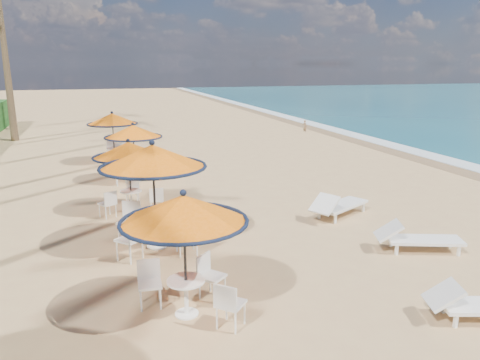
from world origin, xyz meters
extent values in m
plane|color=tan|center=(0.00, 0.00, 0.00)|extent=(160.00, 160.00, 0.00)
cube|color=white|center=(9.30, 10.00, 0.00)|extent=(1.20, 140.00, 0.04)
cube|color=olive|center=(8.40, 10.00, 0.00)|extent=(1.40, 140.00, 0.02)
cylinder|color=black|center=(-4.76, 0.14, 1.10)|extent=(0.05, 0.05, 2.21)
cone|color=orange|center=(-4.76, 0.14, 1.97)|extent=(2.21, 2.21, 0.48)
torus|color=black|center=(-4.76, 0.14, 1.75)|extent=(2.21, 2.21, 0.07)
sphere|color=black|center=(-4.76, 0.14, 2.24)|extent=(0.12, 0.12, 0.12)
cylinder|color=white|center=(-4.76, 0.14, 0.65)|extent=(0.67, 0.67, 0.04)
cylinder|color=white|center=(-4.76, 0.14, 0.34)|extent=(0.08, 0.08, 0.67)
cylinder|color=black|center=(-4.85, 3.49, 1.26)|extent=(0.05, 0.05, 2.52)
cone|color=orange|center=(-4.85, 3.49, 2.25)|extent=(2.52, 2.52, 0.55)
torus|color=black|center=(-4.85, 3.49, 1.99)|extent=(2.52, 2.52, 0.08)
sphere|color=black|center=(-4.85, 3.49, 2.56)|extent=(0.13, 0.13, 0.13)
cylinder|color=white|center=(-4.85, 3.49, 0.75)|extent=(0.77, 0.77, 0.04)
cylinder|color=white|center=(-4.85, 3.49, 0.38)|extent=(0.09, 0.09, 0.77)
cylinder|color=black|center=(-5.20, 6.59, 1.06)|extent=(0.05, 0.05, 2.12)
cone|color=orange|center=(-5.20, 6.59, 1.89)|extent=(2.12, 2.12, 0.46)
torus|color=black|center=(-5.20, 6.59, 1.67)|extent=(2.12, 2.12, 0.06)
sphere|color=black|center=(-5.20, 6.59, 2.15)|extent=(0.11, 0.11, 0.11)
cylinder|color=white|center=(-5.20, 6.59, 0.63)|extent=(0.64, 0.64, 0.04)
cylinder|color=white|center=(-5.20, 6.59, 0.32)|extent=(0.07, 0.07, 0.64)
cylinder|color=black|center=(-4.75, 10.32, 1.07)|extent=(0.05, 0.05, 2.14)
cone|color=orange|center=(-4.75, 10.32, 1.91)|extent=(2.14, 2.14, 0.47)
torus|color=black|center=(-4.75, 10.32, 1.69)|extent=(2.14, 2.14, 0.07)
sphere|color=black|center=(-4.75, 10.32, 2.18)|extent=(0.11, 0.11, 0.11)
cylinder|color=white|center=(-4.75, 10.32, 0.63)|extent=(0.65, 0.65, 0.04)
cylinder|color=white|center=(-4.75, 10.32, 0.33)|extent=(0.07, 0.07, 0.65)
cylinder|color=black|center=(-5.34, 14.10, 1.11)|extent=(0.05, 0.05, 2.21)
cone|color=orange|center=(-5.34, 14.10, 1.97)|extent=(2.21, 2.21, 0.48)
torus|color=black|center=(-5.34, 14.10, 1.75)|extent=(2.21, 2.21, 0.07)
sphere|color=black|center=(-5.34, 14.10, 2.25)|extent=(0.12, 0.12, 0.12)
cylinder|color=white|center=(-5.34, 14.10, 0.65)|extent=(0.67, 0.67, 0.04)
cylinder|color=white|center=(-5.34, 14.10, 0.34)|extent=(0.08, 0.08, 0.67)
cube|color=white|center=(-0.57, -1.35, 0.48)|extent=(0.70, 0.73, 0.41)
cube|color=white|center=(1.17, 1.32, 0.28)|extent=(1.83, 1.18, 0.07)
cube|color=white|center=(0.36, 1.62, 0.51)|extent=(0.75, 0.79, 0.43)
cube|color=white|center=(1.17, 1.32, 0.12)|extent=(0.06, 0.06, 0.24)
cube|color=white|center=(0.67, 4.34, 0.30)|extent=(1.94, 1.46, 0.08)
cube|color=white|center=(-0.14, 3.90, 0.54)|extent=(0.86, 0.88, 0.46)
cube|color=white|center=(0.67, 4.34, 0.13)|extent=(0.06, 0.06, 0.26)
cone|color=brown|center=(-10.57, 22.29, 4.56)|extent=(0.44, 0.44, 9.13)
cone|color=brown|center=(-11.42, 27.63, 4.98)|extent=(0.44, 0.44, 9.97)
imported|color=olive|center=(6.98, 20.46, 0.41)|extent=(0.28, 0.35, 0.82)
camera|label=1|loc=(-6.08, -7.28, 4.33)|focal=35.00mm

